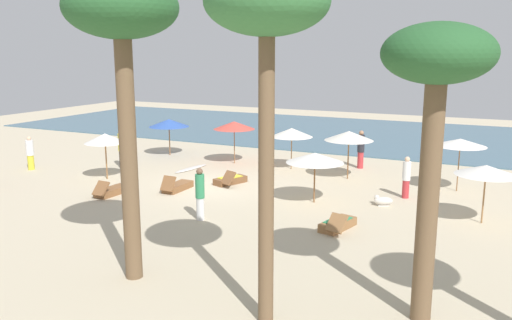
# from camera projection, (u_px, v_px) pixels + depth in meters

# --- Properties ---
(ground_plane) EXTENTS (60.00, 60.00, 0.00)m
(ground_plane) POSITION_uv_depth(u_px,v_px,m) (212.00, 186.00, 22.82)
(ground_plane) COLOR beige
(ocean_water) EXTENTS (48.00, 16.00, 0.06)m
(ocean_water) POSITION_uv_depth(u_px,v_px,m) (332.00, 132.00, 37.82)
(ocean_water) COLOR #476B7F
(ocean_water) RESTS_ON ground_plane
(umbrella_0) EXTENTS (2.21, 2.21, 1.95)m
(umbrella_0) POSITION_uv_depth(u_px,v_px,m) (315.00, 158.00, 19.97)
(umbrella_0) COLOR brown
(umbrella_0) RESTS_ON ground_plane
(umbrella_1) EXTENTS (2.13, 2.13, 2.19)m
(umbrella_1) POSITION_uv_depth(u_px,v_px,m) (234.00, 125.00, 27.02)
(umbrella_1) COLOR brown
(umbrella_1) RESTS_ON ground_plane
(umbrella_2) EXTENTS (2.22, 2.22, 2.03)m
(umbrella_2) POSITION_uv_depth(u_px,v_px,m) (169.00, 123.00, 29.22)
(umbrella_2) COLOR brown
(umbrella_2) RESTS_ON ground_plane
(umbrella_3) EXTENTS (2.03, 2.03, 2.01)m
(umbrella_3) POSITION_uv_depth(u_px,v_px,m) (486.00, 170.00, 17.51)
(umbrella_3) COLOR olive
(umbrella_3) RESTS_ON ground_plane
(umbrella_4) EXTENTS (1.84, 1.84, 2.10)m
(umbrella_4) POSITION_uv_depth(u_px,v_px,m) (105.00, 138.00, 23.67)
(umbrella_4) COLOR olive
(umbrella_4) RESTS_ON ground_plane
(umbrella_5) EXTENTS (2.08, 2.08, 2.04)m
(umbrella_5) POSITION_uv_depth(u_px,v_px,m) (292.00, 132.00, 25.76)
(umbrella_5) COLOR olive
(umbrella_5) RESTS_ON ground_plane
(umbrella_6) EXTENTS (2.10, 2.10, 2.21)m
(umbrella_6) POSITION_uv_depth(u_px,v_px,m) (460.00, 143.00, 21.56)
(umbrella_6) COLOR brown
(umbrella_6) RESTS_ON ground_plane
(umbrella_7) EXTENTS (2.20, 2.20, 2.20)m
(umbrella_7) POSITION_uv_depth(u_px,v_px,m) (349.00, 136.00, 23.69)
(umbrella_7) COLOR brown
(umbrella_7) RESTS_ON ground_plane
(lounger_0) EXTENTS (0.62, 1.65, 0.73)m
(lounger_0) POSITION_uv_depth(u_px,v_px,m) (177.00, 186.00, 22.04)
(lounger_0) COLOR brown
(lounger_0) RESTS_ON ground_plane
(lounger_1) EXTENTS (0.70, 1.73, 0.69)m
(lounger_1) POSITION_uv_depth(u_px,v_px,m) (111.00, 191.00, 21.35)
(lounger_1) COLOR brown
(lounger_1) RESTS_ON ground_plane
(lounger_2) EXTENTS (0.97, 1.79, 0.68)m
(lounger_2) POSITION_uv_depth(u_px,v_px,m) (338.00, 224.00, 17.22)
(lounger_2) COLOR olive
(lounger_2) RESTS_ON ground_plane
(lounger_3) EXTENTS (1.16, 1.78, 0.70)m
(lounger_3) POSITION_uv_depth(u_px,v_px,m) (230.00, 180.00, 23.11)
(lounger_3) COLOR brown
(lounger_3) RESTS_ON ground_plane
(person_0) EXTENTS (0.49, 0.49, 1.89)m
(person_0) POSITION_uv_depth(u_px,v_px,m) (361.00, 149.00, 26.07)
(person_0) COLOR #BF3338
(person_0) RESTS_ON ground_plane
(person_1) EXTENTS (0.37, 0.37, 1.95)m
(person_1) POSITION_uv_depth(u_px,v_px,m) (122.00, 148.00, 26.22)
(person_1) COLOR #26262D
(person_1) RESTS_ON ground_plane
(person_2) EXTENTS (0.45, 0.45, 1.66)m
(person_2) POSITION_uv_depth(u_px,v_px,m) (30.00, 153.00, 25.78)
(person_2) COLOR yellow
(person_2) RESTS_ON ground_plane
(person_4) EXTENTS (0.39, 0.39, 1.67)m
(person_4) POSITION_uv_depth(u_px,v_px,m) (406.00, 177.00, 20.78)
(person_4) COLOR #BF3338
(person_4) RESTS_ON ground_plane
(person_5) EXTENTS (0.36, 0.36, 1.83)m
(person_5) POSITION_uv_depth(u_px,v_px,m) (200.00, 194.00, 18.04)
(person_5) COLOR white
(person_5) RESTS_ON ground_plane
(palm_0) EXTENTS (2.70, 2.70, 7.47)m
(palm_0) POSITION_uv_depth(u_px,v_px,m) (122.00, 23.00, 12.33)
(palm_0) COLOR brown
(palm_0) RESTS_ON ground_plane
(palm_1) EXTENTS (2.45, 2.45, 7.34)m
(palm_1) POSITION_uv_depth(u_px,v_px,m) (267.00, 16.00, 10.12)
(palm_1) COLOR brown
(palm_1) RESTS_ON ground_plane
(palm_3) EXTENTS (2.24, 2.24, 6.30)m
(palm_3) POSITION_uv_depth(u_px,v_px,m) (437.00, 75.00, 10.42)
(palm_3) COLOR brown
(palm_3) RESTS_ON ground_plane
(dog) EXTENTS (0.78, 0.57, 0.36)m
(dog) POSITION_uv_depth(u_px,v_px,m) (383.00, 201.00, 19.87)
(dog) COLOR silver
(dog) RESTS_ON ground_plane
(surfboard) EXTENTS (0.71, 2.37, 0.07)m
(surfboard) POSITION_uv_depth(u_px,v_px,m) (191.00, 168.00, 26.04)
(surfboard) COLOR silver
(surfboard) RESTS_ON ground_plane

